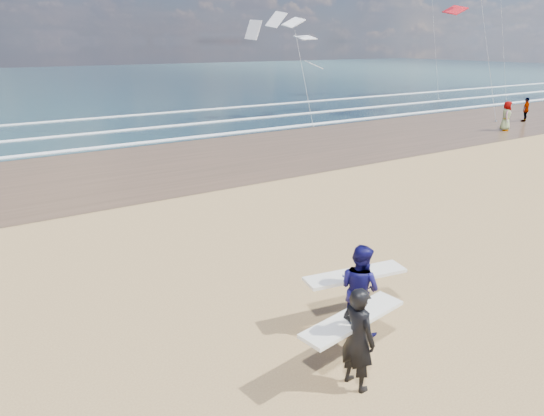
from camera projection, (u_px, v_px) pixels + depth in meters
wet_sand_strip at (402, 130)px, 32.36m from camera, size 220.00×12.00×0.01m
ocean at (142, 79)px, 75.46m from camera, size 220.00×100.00×0.02m
foam_breakers at (311, 112)px, 40.41m from camera, size 220.00×11.70×0.05m
surfer_near at (357, 336)px, 8.07m from camera, size 2.25×1.13×1.87m
surfer_far at (359, 288)px, 9.66m from camera, size 2.26×1.31×1.87m
beachgoer_0 at (506, 116)px, 31.74m from camera, size 1.12×1.01×1.91m
beachgoer_1 at (526, 110)px, 35.36m from camera, size 1.10×0.71×1.74m
kite_0 at (483, 18)px, 35.71m from camera, size 7.09×4.88×12.19m
kite_1 at (299, 52)px, 34.59m from camera, size 6.78×4.85×8.20m
kite_2 at (501, 10)px, 48.46m from camera, size 5.95×4.75×15.66m
kite_5 at (433, 13)px, 48.94m from camera, size 5.54×4.71×15.41m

